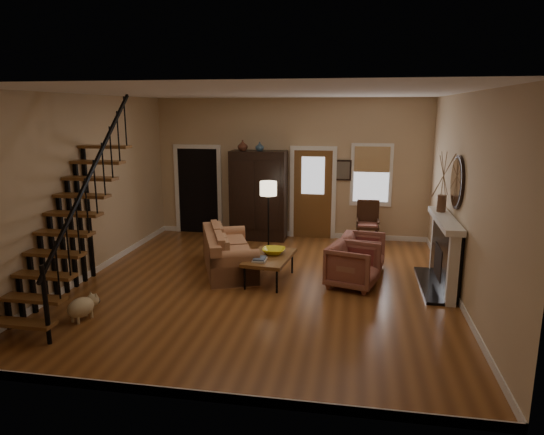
% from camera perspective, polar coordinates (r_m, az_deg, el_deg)
% --- Properties ---
extents(room, '(7.00, 7.33, 3.30)m').
position_cam_1_polar(room, '(9.98, -1.57, 3.78)').
color(room, brown).
rests_on(room, ground).
extents(staircase, '(0.94, 2.80, 3.20)m').
position_cam_1_polar(staircase, '(8.03, -22.95, 1.30)').
color(staircase, brown).
rests_on(staircase, ground).
extents(fireplace, '(0.33, 1.95, 2.30)m').
position_cam_1_polar(fireplace, '(8.85, 19.84, -3.20)').
color(fireplace, black).
rests_on(fireplace, ground).
extents(armoire, '(1.30, 0.60, 2.10)m').
position_cam_1_polar(armoire, '(11.45, -1.58, 2.62)').
color(armoire, black).
rests_on(armoire, ground).
extents(vase_a, '(0.24, 0.24, 0.25)m').
position_cam_1_polar(vase_a, '(11.29, -3.48, 8.46)').
color(vase_a, '#4C2619').
rests_on(vase_a, armoire).
extents(vase_b, '(0.20, 0.20, 0.21)m').
position_cam_1_polar(vase_b, '(11.20, -1.46, 8.35)').
color(vase_b, '#334C60').
rests_on(vase_b, armoire).
extents(sofa, '(1.53, 2.17, 0.74)m').
position_cam_1_polar(sofa, '(9.34, -5.08, -4.02)').
color(sofa, '#AB734E').
rests_on(sofa, ground).
extents(coffee_table, '(0.85, 1.30, 0.47)m').
position_cam_1_polar(coffee_table, '(8.77, -0.29, -6.02)').
color(coffee_table, brown).
rests_on(coffee_table, ground).
extents(bowl, '(0.42, 0.42, 0.10)m').
position_cam_1_polar(bowl, '(8.81, 0.21, -3.96)').
color(bowl, yellow).
rests_on(bowl, coffee_table).
extents(books, '(0.22, 0.31, 0.06)m').
position_cam_1_polar(books, '(8.43, -1.46, -4.91)').
color(books, beige).
rests_on(books, coffee_table).
extents(armchair_left, '(1.02, 1.00, 0.75)m').
position_cam_1_polar(armchair_left, '(8.57, 9.52, -5.64)').
color(armchair_left, maroon).
rests_on(armchair_left, ground).
extents(armchair_right, '(0.89, 0.88, 0.72)m').
position_cam_1_polar(armchair_right, '(9.44, 10.64, -4.08)').
color(armchair_right, maroon).
rests_on(armchair_right, ground).
extents(floor_lamp, '(0.38, 0.38, 1.56)m').
position_cam_1_polar(floor_lamp, '(10.32, -0.43, -0.03)').
color(floor_lamp, black).
rests_on(floor_lamp, ground).
extents(side_chair, '(0.54, 0.54, 1.02)m').
position_cam_1_polar(side_chair, '(11.15, 11.19, -0.73)').
color(side_chair, '#361E11').
rests_on(side_chair, ground).
extents(dog, '(0.43, 0.55, 0.35)m').
position_cam_1_polar(dog, '(7.75, -21.56, -9.97)').
color(dog, beige).
rests_on(dog, ground).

